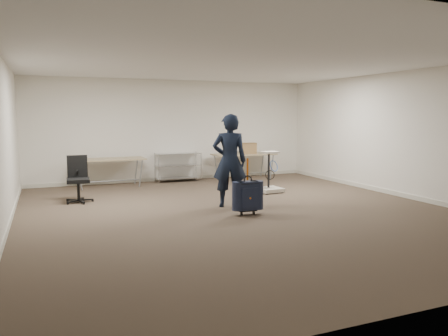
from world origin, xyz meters
name	(u,v)px	position (x,y,z in m)	size (l,w,h in m)	color
ground	(241,212)	(0.00, 0.00, 0.00)	(9.00, 9.00, 0.00)	#413427
room_shell	(215,197)	(0.00, 1.38, 0.05)	(8.00, 9.00, 9.00)	white
folding_table_left	(109,161)	(-1.90, 3.95, 0.68)	(1.80, 0.75, 0.73)	#94815B
folding_table_right	(244,155)	(1.90, 3.95, 0.68)	(1.80, 0.75, 0.73)	#94815B
wire_shelf	(178,166)	(0.00, 4.20, 0.44)	(1.22, 0.47, 0.80)	silver
person	(230,161)	(0.00, 0.54, 0.93)	(0.68, 0.44, 1.86)	black
suitcase	(248,196)	(0.01, -0.27, 0.36)	(0.40, 0.25, 1.05)	black
office_chair	(78,188)	(-2.78, 2.18, 0.30)	(0.59, 0.59, 0.98)	black
equipment_cart	(270,182)	(1.53, 1.69, 0.26)	(0.57, 0.57, 0.98)	beige
cardboard_box	(249,148)	(2.04, 3.93, 0.88)	(0.41, 0.31, 0.31)	#896040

